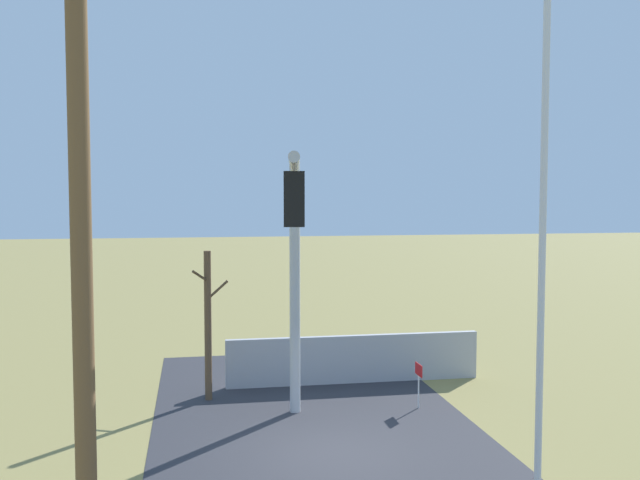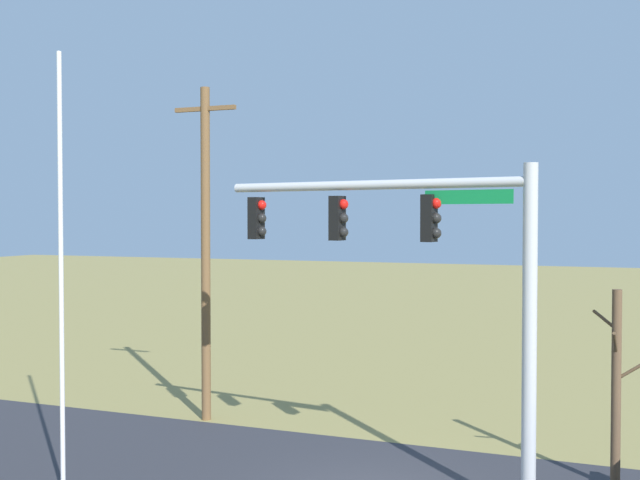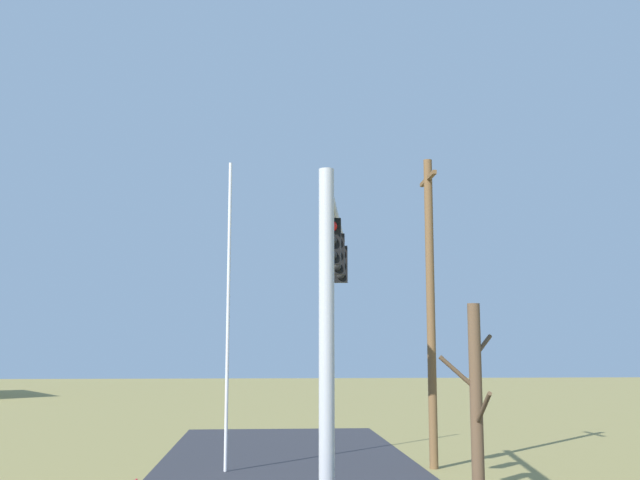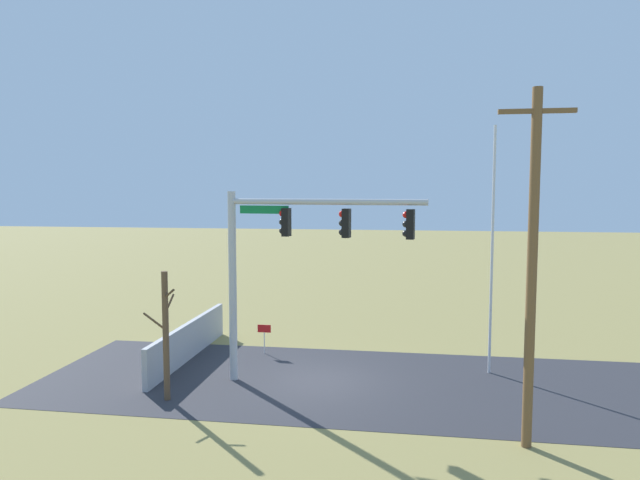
% 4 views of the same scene
% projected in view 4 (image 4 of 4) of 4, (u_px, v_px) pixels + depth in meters
% --- Properties ---
extents(ground_plane, '(160.00, 160.00, 0.00)m').
position_uv_depth(ground_plane, '(320.00, 381.00, 20.04)').
color(ground_plane, olive).
extents(road_surface, '(28.00, 8.00, 0.01)m').
position_uv_depth(road_surface, '(434.00, 387.00, 19.43)').
color(road_surface, '#2D2D33').
rests_on(road_surface, ground_plane).
extents(sidewalk_corner, '(6.00, 6.00, 0.01)m').
position_uv_depth(sidewalk_corner, '(207.00, 378.00, 20.34)').
color(sidewalk_corner, '#B7B5AD').
rests_on(sidewalk_corner, ground_plane).
extents(retaining_fence, '(0.20, 7.85, 1.47)m').
position_uv_depth(retaining_fence, '(189.00, 341.00, 22.68)').
color(retaining_fence, '#A8A8AD').
rests_on(retaining_fence, ground_plane).
extents(signal_mast, '(6.89, 1.23, 6.76)m').
position_uv_depth(signal_mast, '(286.00, 248.00, 19.19)').
color(signal_mast, '#B2B5BA').
rests_on(signal_mast, ground_plane).
extents(flagpole, '(0.10, 0.10, 9.13)m').
position_uv_depth(flagpole, '(492.00, 251.00, 20.54)').
color(flagpole, silver).
rests_on(flagpole, ground_plane).
extents(utility_pole, '(1.90, 0.26, 9.37)m').
position_uv_depth(utility_pole, '(532.00, 265.00, 14.47)').
color(utility_pole, brown).
rests_on(utility_pole, ground_plane).
extents(bare_tree, '(1.27, 1.02, 4.21)m').
position_uv_depth(bare_tree, '(166.00, 334.00, 18.04)').
color(bare_tree, brown).
rests_on(bare_tree, ground_plane).
extents(open_sign, '(0.56, 0.04, 1.22)m').
position_uv_depth(open_sign, '(264.00, 332.00, 23.35)').
color(open_sign, silver).
rests_on(open_sign, ground_plane).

